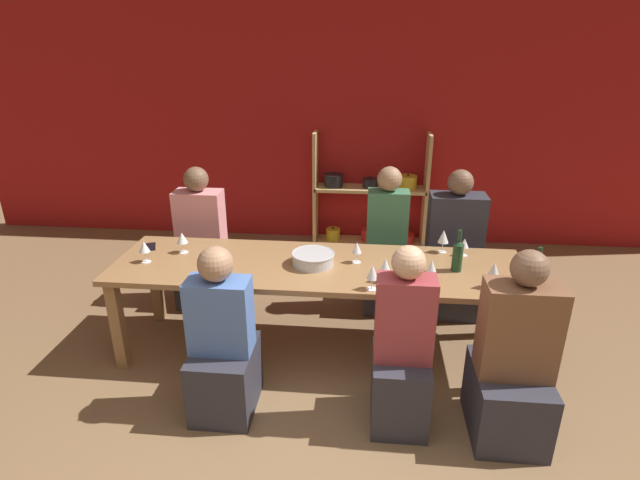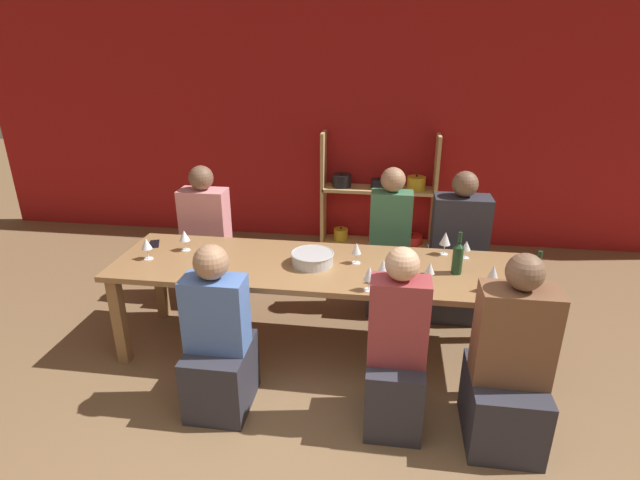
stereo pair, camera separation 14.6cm
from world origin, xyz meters
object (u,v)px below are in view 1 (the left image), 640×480
wine_glass_red_b (372,273)px  person_far_a (385,256)px  wine_glass_red_e (464,244)px  wine_glass_empty_b (443,237)px  person_far_b (203,253)px  cell_phone (151,247)px  wine_glass_red_d (494,270)px  wine_glass_empty_c (432,267)px  wine_glass_red_a (144,247)px  wine_bottle_green (458,255)px  person_near_b (223,352)px  dining_table (319,274)px  person_near_a (401,360)px  wine_bottle_dark (536,276)px  wine_glass_empty_a (182,238)px  person_far_c (452,260)px  shelf_unit (370,204)px  mixing_bowl (313,258)px  wine_glass_red_c (357,248)px  wine_glass_white_a (385,266)px  person_near_c (512,371)px

wine_glass_red_b → person_far_a: person_far_a is taller
wine_glass_red_e → wine_glass_empty_b: (-0.15, 0.05, 0.03)m
person_far_b → cell_phone: bearing=67.8°
wine_glass_red_d → wine_glass_empty_c: bearing=175.5°
wine_glass_red_a → wine_glass_empty_b: size_ratio=0.90×
wine_bottle_green → person_near_b: (-1.50, -0.69, -0.43)m
dining_table → person_near_a: (0.57, -0.71, -0.21)m
wine_glass_red_a → person_near_a: person_near_a is taller
dining_table → cell_phone: bearing=171.9°
dining_table → wine_glass_red_a: 1.27m
wine_bottle_dark → wine_glass_empty_a: 2.49m
wine_glass_red_e → person_far_c: (0.02, 0.52, -0.37)m
shelf_unit → wine_glass_red_d: (0.79, -2.46, 0.38)m
wine_glass_red_a → person_near_b: 1.04m
wine_glass_empty_a → wine_glass_red_d: bearing=-9.4°
wine_bottle_green → wine_glass_red_d: wine_bottle_green is taller
dining_table → wine_glass_red_e: wine_glass_red_e is taller
wine_glass_empty_c → person_near_b: size_ratio=0.15×
wine_glass_empty_b → cell_phone: (-2.25, -0.12, -0.12)m
shelf_unit → cell_phone: (-1.70, -2.02, 0.25)m
wine_glass_red_b → person_far_b: bearing=144.3°
wine_glass_empty_c → person_far_b: bearing=153.4°
wine_glass_red_b → person_far_c: (0.70, 1.13, -0.39)m
wine_glass_red_e → wine_glass_empty_c: 0.57m
wine_glass_red_a → person_far_c: person_far_c is taller
wine_glass_red_a → cell_phone: (-0.08, 0.27, -0.11)m
mixing_bowl → cell_phone: (-1.29, 0.19, -0.04)m
wine_glass_red_c → wine_bottle_dark: bearing=-17.6°
cell_phone → person_far_c: person_far_c is taller
wine_glass_red_b → wine_glass_empty_c: bearing=18.4°
wine_glass_red_c → shelf_unit: bearing=87.4°
wine_glass_empty_a → person_far_b: 0.73m
dining_table → wine_bottle_green: 0.99m
wine_glass_red_b → wine_glass_empty_a: size_ratio=1.05×
dining_table → wine_bottle_green: wine_bottle_green is taller
wine_glass_white_a → person_far_a: 1.04m
shelf_unit → mixing_bowl: bearing=-100.5°
mixing_bowl → person_near_c: size_ratio=0.26×
shelf_unit → wine_glass_red_a: shelf_unit is taller
wine_glass_empty_b → wine_glass_empty_c: size_ratio=1.09×
mixing_bowl → person_far_a: (0.55, 0.75, -0.30)m
wine_bottle_green → wine_glass_red_b: size_ratio=1.78×
wine_glass_red_b → wine_glass_red_d: bearing=7.1°
person_far_b → wine_glass_empty_c: bearing=153.4°
wine_glass_empty_c → person_near_c: person_near_c is taller
wine_glass_red_b → person_far_a: 1.16m
shelf_unit → wine_glass_red_b: 2.58m
wine_glass_red_c → person_near_c: size_ratio=0.13×
wine_glass_red_d → person_far_a: (-0.65, 1.00, -0.37)m
wine_bottle_dark → wine_glass_red_a: wine_bottle_dark is taller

